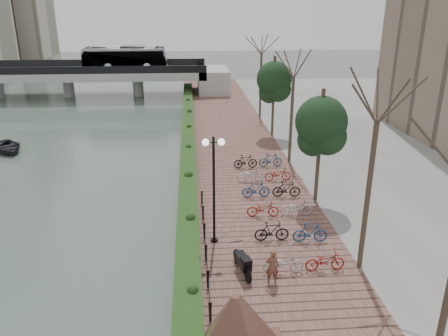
{
  "coord_description": "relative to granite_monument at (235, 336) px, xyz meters",
  "views": [
    {
      "loc": [
        0.89,
        -13.79,
        11.02
      ],
      "look_at": [
        2.79,
        10.73,
        2.0
      ],
      "focal_mm": 35.0,
      "sensor_mm": 36.0,
      "label": 1
    }
  ],
  "objects": [
    {
      "name": "motorcycle",
      "position": [
        0.85,
        5.4,
        -0.87
      ],
      "size": [
        0.91,
        1.85,
        1.11
      ],
      "primitive_type": null,
      "rotation": [
        0.0,
        0.0,
        0.21
      ],
      "color": "black",
      "rests_on": "promenade"
    },
    {
      "name": "lamppost",
      "position": [
        -0.17,
        8.14,
        2.29
      ],
      "size": [
        1.02,
        0.32,
        5.2
      ],
      "color": "black",
      "rests_on": "promenade"
    },
    {
      "name": "ground",
      "position": [
        -2.03,
        3.45,
        -1.93
      ],
      "size": [
        220.0,
        220.0,
        0.0
      ],
      "primitive_type": "plane",
      "color": "#59595B",
      "rests_on": "ground"
    },
    {
      "name": "inland_pavement",
      "position": [
        17.97,
        20.95,
        -1.68
      ],
      "size": [
        24.0,
        75.0,
        0.5
      ],
      "primitive_type": "cube",
      "color": "slate",
      "rests_on": "ground"
    },
    {
      "name": "boat",
      "position": [
        -16.12,
        24.79,
        -1.49
      ],
      "size": [
        4.6,
        4.92,
        0.83
      ],
      "primitive_type": "imported",
      "rotation": [
        0.0,
        0.0,
        0.59
      ],
      "color": "#222227",
      "rests_on": "river_water"
    },
    {
      "name": "pedestrian",
      "position": [
        1.97,
        4.58,
        -0.68
      ],
      "size": [
        0.57,
        0.39,
        1.49
      ],
      "primitive_type": "imported",
      "rotation": [
        0.0,
        0.0,
        3.07
      ],
      "color": "brown",
      "rests_on": "promenade"
    },
    {
      "name": "hedge",
      "position": [
        -1.43,
        23.45,
        -1.13
      ],
      "size": [
        1.1,
        56.0,
        0.6
      ],
      "primitive_type": "cube",
      "color": "#133614",
      "rests_on": "promenade"
    },
    {
      "name": "chain_fence",
      "position": [
        -0.63,
        5.45,
        -1.08
      ],
      "size": [
        0.1,
        14.1,
        0.7
      ],
      "color": "black",
      "rests_on": "promenade"
    },
    {
      "name": "promenade",
      "position": [
        1.97,
        20.95,
        -1.68
      ],
      "size": [
        8.0,
        75.0,
        0.5
      ],
      "primitive_type": "cube",
      "color": "brown",
      "rests_on": "ground"
    },
    {
      "name": "granite_monument",
      "position": [
        0.0,
        0.0,
        0.0
      ],
      "size": [
        5.06,
        5.06,
        2.82
      ],
      "color": "#4A2C20",
      "rests_on": "promenade"
    },
    {
      "name": "bridge",
      "position": [
        -15.46,
        48.45,
        1.44
      ],
      "size": [
        36.0,
        10.77,
        6.5
      ],
      "color": "#AFAFAA",
      "rests_on": "ground"
    },
    {
      "name": "street_trees",
      "position": [
        5.97,
        16.13,
        1.76
      ],
      "size": [
        3.2,
        37.12,
        6.8
      ],
      "color": "#392C22",
      "rests_on": "promenade"
    },
    {
      "name": "bicycle_parking",
      "position": [
        3.47,
        11.62,
        -0.95
      ],
      "size": [
        2.4,
        14.69,
        1.0
      ],
      "color": "#B2B1B6",
      "rests_on": "promenade"
    },
    {
      "name": "river_water",
      "position": [
        -17.03,
        28.45,
        -1.92
      ],
      "size": [
        30.0,
        130.0,
        0.02
      ],
      "primitive_type": "cube",
      "color": "#465750",
      "rests_on": "ground"
    }
  ]
}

